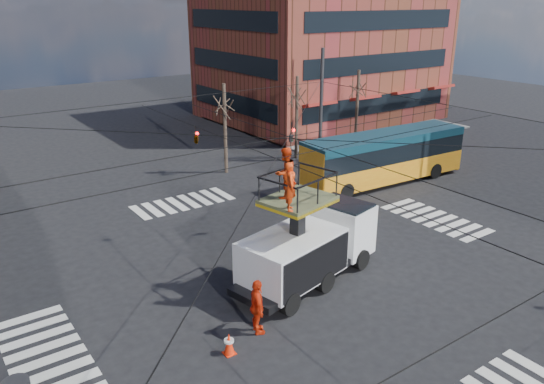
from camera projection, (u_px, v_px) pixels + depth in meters
The scene contains 13 objects.
ground at pixel (286, 270), 23.06m from camera, with size 120.00×120.00×0.00m, color black.
sidewalk_ne at pixel (331, 122), 50.53m from camera, with size 18.00×18.00×0.12m, color slate.
crosswalks at pixel (286, 270), 23.05m from camera, with size 22.40×22.40×0.02m, color silver, non-canonical shape.
building_ne at pixel (321, 44), 50.96m from camera, with size 20.06×16.06×14.00m.
overhead_network at pixel (280, 175), 21.86m from camera, with size 24.24×24.24×8.00m.
tree_a at pixel (224, 105), 34.53m from camera, with size 2.00×2.00×6.00m.
tree_b at pixel (297, 96), 37.79m from camera, with size 2.00×2.00×6.00m.
tree_c at pixel (358, 88), 41.05m from camera, with size 2.00×2.00×6.00m.
utility_truck at pixel (309, 236), 21.74m from camera, with size 7.33×3.86×5.87m.
city_bus at pixel (384, 156), 33.59m from camera, with size 11.68×3.28×3.20m.
traffic_cone at pixel (229, 344), 17.53m from camera, with size 0.36×0.36×0.78m, color #FF290A.
worker_ground at pixel (257, 307), 18.43m from camera, with size 1.21×0.50×2.07m, color red.
flagger at pixel (317, 230), 25.08m from camera, with size 1.05×0.60×1.62m, color orange.
Camera 1 is at (-12.34, -16.36, 11.13)m, focal length 35.00 mm.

